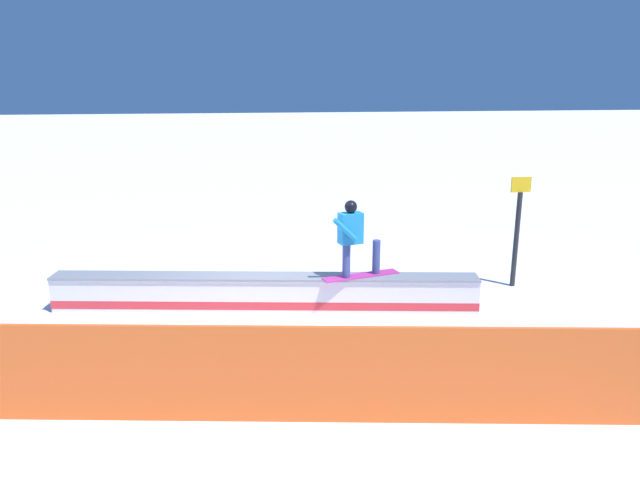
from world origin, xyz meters
The scene contains 5 objects.
ground_plane centered at (0.00, 0.00, 0.00)m, with size 120.00×120.00×0.00m, color white.
grind_box centered at (0.00, 0.00, 0.30)m, with size 7.66×1.60×0.66m.
snowboarder centered at (-1.56, 0.30, 1.42)m, with size 1.46×0.68×1.40m.
safety_fence centered at (0.00, 3.66, 0.63)m, with size 8.89×0.06×1.26m, color orange.
trail_marker centered at (-5.05, -0.65, 1.19)m, with size 0.40×0.10×2.23m.
Camera 1 is at (0.35, 10.22, 4.13)m, focal length 33.57 mm.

